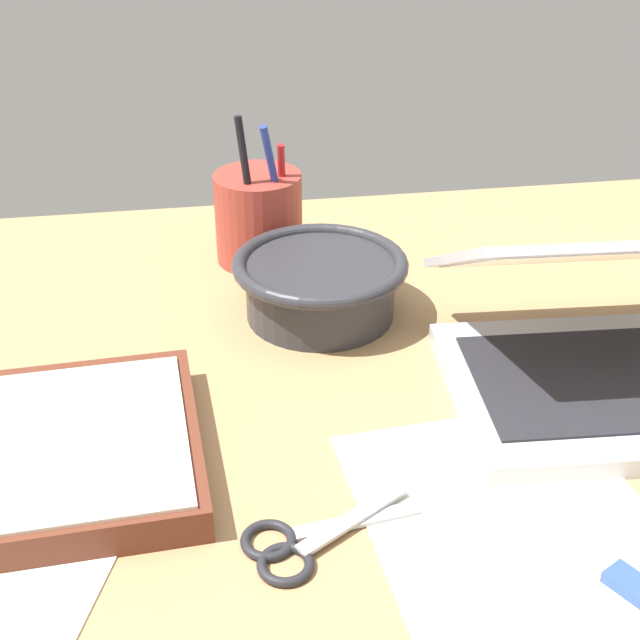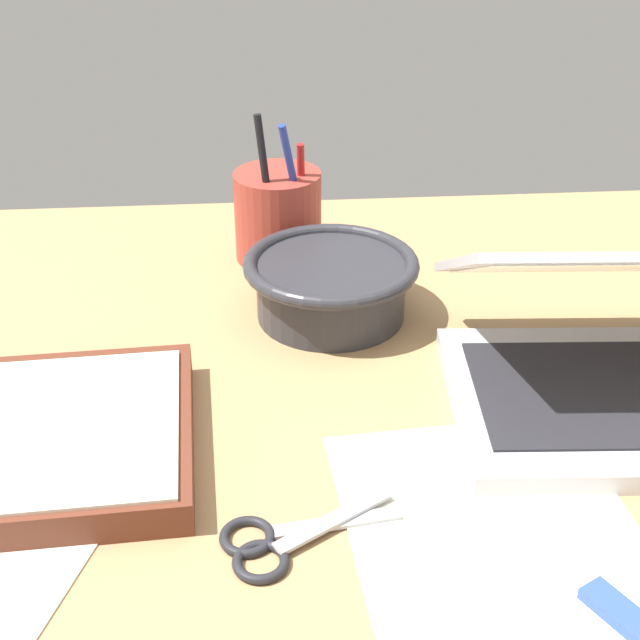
# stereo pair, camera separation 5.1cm
# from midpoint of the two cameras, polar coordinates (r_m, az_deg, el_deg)

# --- Properties ---
(desk_top) EXTENTS (1.40, 1.00, 0.02)m
(desk_top) POSITION_cam_midpoint_polar(r_m,az_deg,el_deg) (0.73, 1.94, -8.23)
(desk_top) COLOR tan
(desk_top) RESTS_ON ground
(laptop) EXTENTS (0.32, 0.28, 0.17)m
(laptop) POSITION_cam_midpoint_polar(r_m,az_deg,el_deg) (0.79, 17.35, -1.21)
(laptop) COLOR silver
(laptop) RESTS_ON desk_top
(bowl) EXTENTS (0.17, 0.17, 0.06)m
(bowl) POSITION_cam_midpoint_polar(r_m,az_deg,el_deg) (0.87, -1.68, 2.35)
(bowl) COLOR #2D2D33
(bowl) RESTS_ON desk_top
(pen_cup) EXTENTS (0.10, 0.10, 0.17)m
(pen_cup) POSITION_cam_midpoint_polar(r_m,az_deg,el_deg) (0.98, -5.43, 6.57)
(pen_cup) COLOR #9E382D
(pen_cup) RESTS_ON desk_top
(scissors) EXTENTS (0.13, 0.08, 0.01)m
(scissors) POSITION_cam_midpoint_polar(r_m,az_deg,el_deg) (0.63, -3.94, -14.18)
(scissors) COLOR #B7B7BC
(scissors) RESTS_ON desk_top
(paper_sheet_front) EXTENTS (0.22, 0.29, 0.00)m
(paper_sheet_front) POSITION_cam_midpoint_polar(r_m,az_deg,el_deg) (0.64, 10.47, -13.57)
(paper_sheet_front) COLOR silver
(paper_sheet_front) RESTS_ON desk_top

